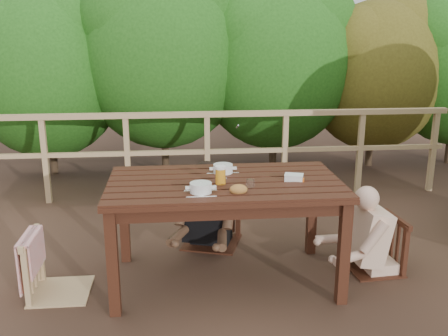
{
  "coord_description": "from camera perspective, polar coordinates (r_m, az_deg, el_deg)",
  "views": [
    {
      "loc": [
        -0.36,
        -3.57,
        1.92
      ],
      "look_at": [
        0.0,
        0.05,
        0.9
      ],
      "focal_mm": 40.47,
      "sensor_mm": 36.0,
      "label": 1
    }
  ],
  "objects": [
    {
      "name": "diner_right",
      "position": [
        4.2,
        17.38,
        -3.57
      ],
      "size": [
        0.62,
        0.52,
        1.18
      ],
      "primitive_type": null,
      "rotation": [
        0.0,
        0.0,
        1.65
      ],
      "color": "beige",
      "rests_on": "ground"
    },
    {
      "name": "tumbler",
      "position": [
        3.61,
        2.99,
        -1.84
      ],
      "size": [
        0.06,
        0.06,
        0.07
      ],
      "primitive_type": "cylinder",
      "color": "silver",
      "rests_on": "table"
    },
    {
      "name": "chair_far",
      "position": [
        4.53,
        -1.43,
        -2.87
      ],
      "size": [
        0.6,
        0.6,
        0.97
      ],
      "primitive_type": "cube",
      "rotation": [
        0.0,
        0.0,
        -0.31
      ],
      "color": "black",
      "rests_on": "ground"
    },
    {
      "name": "beer_glass",
      "position": [
        3.66,
        -0.39,
        -0.92
      ],
      "size": [
        0.08,
        0.08,
        0.15
      ],
      "primitive_type": "cylinder",
      "color": "gold",
      "rests_on": "table"
    },
    {
      "name": "woman",
      "position": [
        4.5,
        -1.47,
        -1.16
      ],
      "size": [
        0.66,
        0.74,
        1.24
      ],
      "primitive_type": null,
      "rotation": [
        0.0,
        0.0,
        2.83
      ],
      "color": "black",
      "rests_on": "ground"
    },
    {
      "name": "railing",
      "position": [
        5.76,
        -1.91,
        1.43
      ],
      "size": [
        5.6,
        0.1,
        1.01
      ],
      "primitive_type": "cube",
      "color": "tan",
      "rests_on": "ground"
    },
    {
      "name": "bread_roll",
      "position": [
        3.49,
        1.65,
        -2.45
      ],
      "size": [
        0.13,
        0.1,
        0.07
      ],
      "primitive_type": "ellipsoid",
      "color": "#A87332",
      "rests_on": "table"
    },
    {
      "name": "ground",
      "position": [
        4.07,
        0.07,
        -12.48
      ],
      "size": [
        60.0,
        60.0,
        0.0
      ],
      "primitive_type": "plane",
      "color": "#452E20",
      "rests_on": "ground"
    },
    {
      "name": "butter_tub",
      "position": [
        3.81,
        7.89,
        -1.14
      ],
      "size": [
        0.16,
        0.14,
        0.06
      ],
      "primitive_type": "cube",
      "rotation": [
        0.0,
        0.0,
        -0.31
      ],
      "color": "white",
      "rests_on": "table"
    },
    {
      "name": "soup_far",
      "position": [
        3.95,
        -0.11,
        -0.18
      ],
      "size": [
        0.26,
        0.26,
        0.09
      ],
      "primitive_type": "cylinder",
      "color": "white",
      "rests_on": "table"
    },
    {
      "name": "hedge_row",
      "position": [
        6.82,
        0.77,
        15.48
      ],
      "size": [
        6.6,
        1.6,
        3.8
      ],
      "primitive_type": null,
      "color": "#1E4F14",
      "rests_on": "ground"
    },
    {
      "name": "chair_right",
      "position": [
        4.25,
        16.82,
        -5.77
      ],
      "size": [
        0.45,
        0.45,
        0.84
      ],
      "primitive_type": "cube",
      "rotation": [
        0.0,
        0.0,
        -1.49
      ],
      "color": "black",
      "rests_on": "ground"
    },
    {
      "name": "table",
      "position": [
        3.9,
        0.07,
        -7.29
      ],
      "size": [
        1.73,
        0.97,
        0.8
      ],
      "primitive_type": "cube",
      "color": "black",
      "rests_on": "ground"
    },
    {
      "name": "soup_near",
      "position": [
        3.49,
        -2.63,
        -2.36
      ],
      "size": [
        0.26,
        0.26,
        0.09
      ],
      "primitive_type": "cylinder",
      "color": "white",
      "rests_on": "table"
    },
    {
      "name": "chair_left",
      "position": [
        3.9,
        -18.4,
        -7.45
      ],
      "size": [
        0.44,
        0.44,
        0.89
      ],
      "primitive_type": "cube",
      "rotation": [
        0.0,
        0.0,
        1.57
      ],
      "color": "tan",
      "rests_on": "ground"
    }
  ]
}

